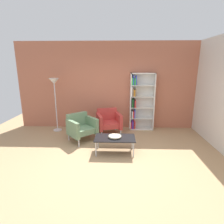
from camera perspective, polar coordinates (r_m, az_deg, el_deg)
The scene contains 8 objects.
ground_plane at distance 4.40m, azimuth -1.17°, elevation -14.84°, with size 8.32×8.32×0.00m, color tan.
brick_back_panel at distance 6.34m, azimuth -0.00°, elevation 8.03°, with size 6.40×0.12×2.90m, color #B2664C.
bookshelf_tall at distance 6.24m, azimuth 8.48°, elevation 3.05°, with size 0.80×0.30×1.90m.
coffee_table_low at distance 4.63m, azimuth 0.90°, elevation -8.25°, with size 1.00×0.56×0.40m.
decorative_bowl at distance 4.60m, azimuth 0.90°, elevation -7.49°, with size 0.32×0.32×0.05m.
armchair_near_window at distance 5.42m, azimuth -9.49°, elevation -4.49°, with size 0.95×0.95×0.78m.
armchair_by_bookshelf at distance 5.88m, azimuth -1.09°, elevation -2.78°, with size 0.87×0.83×0.78m.
floor_lamp_torchiere at distance 6.23m, azimuth -17.36°, elevation 7.26°, with size 0.32×0.32×1.74m.
Camera 1 is at (0.22, -3.84, 2.15)m, focal length 29.59 mm.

